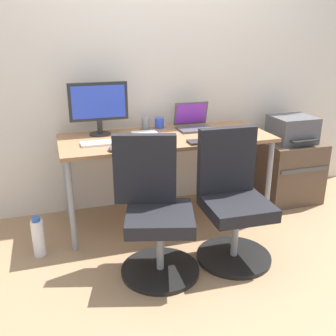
{
  "coord_description": "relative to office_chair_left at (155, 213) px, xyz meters",
  "views": [
    {
      "loc": [
        -0.91,
        -2.95,
        1.58
      ],
      "look_at": [
        0.0,
        -0.05,
        0.49
      ],
      "focal_mm": 41.32,
      "sensor_mm": 36.0,
      "label": 1
    }
  ],
  "objects": [
    {
      "name": "pen_cup",
      "position": [
        0.19,
        0.97,
        0.38
      ],
      "size": [
        0.07,
        0.07,
        0.1
      ],
      "primitive_type": "cylinder",
      "color": "slate",
      "rests_on": "desk"
    },
    {
      "name": "ground_plane",
      "position": [
        0.3,
        0.7,
        -0.42
      ],
      "size": [
        5.28,
        5.28,
        0.0
      ],
      "primitive_type": "plane",
      "color": "#9E7A56"
    },
    {
      "name": "desk",
      "position": [
        0.3,
        0.7,
        0.26
      ],
      "size": [
        1.73,
        0.7,
        0.75
      ],
      "color": "#996B47",
      "rests_on": "ground"
    },
    {
      "name": "desktop_monitor",
      "position": [
        -0.22,
        0.91,
        0.58
      ],
      "size": [
        0.48,
        0.18,
        0.43
      ],
      "color": "#262626",
      "rests_on": "desk"
    },
    {
      "name": "office_chair_left",
      "position": [
        0.0,
        0.0,
        0.0
      ],
      "size": [
        0.54,
        0.54,
        0.94
      ],
      "color": "black",
      "rests_on": "ground"
    },
    {
      "name": "paper_pile",
      "position": [
        0.15,
        0.75,
        0.33
      ],
      "size": [
        0.21,
        0.3,
        0.01
      ],
      "primitive_type": "cube",
      "color": "white",
      "rests_on": "desk"
    },
    {
      "name": "keyboard_by_monitor",
      "position": [
        -0.23,
        0.62,
        0.34
      ],
      "size": [
        0.34,
        0.12,
        0.02
      ],
      "primitive_type": "cube",
      "color": "silver",
      "rests_on": "desk"
    },
    {
      "name": "water_bottle_on_floor",
      "position": [
        -0.77,
        0.41,
        -0.28
      ],
      "size": [
        0.09,
        0.09,
        0.31
      ],
      "color": "white",
      "rests_on": "ground"
    },
    {
      "name": "mouse_by_laptop",
      "position": [
        0.94,
        0.63,
        0.34
      ],
      "size": [
        0.06,
        0.1,
        0.03
      ],
      "primitive_type": "ellipsoid",
      "color": "#515156",
      "rests_on": "desk"
    },
    {
      "name": "office_chair_right",
      "position": [
        0.57,
        0.0,
        0.0
      ],
      "size": [
        0.54,
        0.54,
        0.94
      ],
      "color": "black",
      "rests_on": "ground"
    },
    {
      "name": "side_cabinet",
      "position": [
        1.55,
        0.77,
        -0.13
      ],
      "size": [
        0.54,
        0.5,
        0.58
      ],
      "color": "brown",
      "rests_on": "ground"
    },
    {
      "name": "mouse_by_monitor",
      "position": [
        -0.2,
        0.42,
        0.34
      ],
      "size": [
        0.06,
        0.1,
        0.03
      ],
      "primitive_type": "ellipsoid",
      "color": "#515156",
      "rests_on": "desk"
    },
    {
      "name": "back_wall",
      "position": [
        0.3,
        1.13,
        0.88
      ],
      "size": [
        4.4,
        0.04,
        2.6
      ],
      "primitive_type": "cube",
      "color": "silver",
      "rests_on": "ground"
    },
    {
      "name": "keyboard_by_laptop",
      "position": [
        0.57,
        0.43,
        0.34
      ],
      "size": [
        0.34,
        0.12,
        0.02
      ],
      "primitive_type": "cube",
      "color": "#2D2D2D",
      "rests_on": "desk"
    },
    {
      "name": "printer",
      "position": [
        1.55,
        0.77,
        0.28
      ],
      "size": [
        0.38,
        0.4,
        0.24
      ],
      "color": "#515156",
      "rests_on": "side_cabinet"
    },
    {
      "name": "open_laptop",
      "position": [
        0.61,
        0.88,
        0.38
      ],
      "size": [
        0.31,
        0.27,
        0.22
      ],
      "color": "#4C4C51",
      "rests_on": "desk"
    },
    {
      "name": "coffee_mug",
      "position": [
        0.32,
        0.99,
        0.37
      ],
      "size": [
        0.08,
        0.08,
        0.09
      ],
      "primitive_type": "cylinder",
      "color": "blue",
      "rests_on": "desk"
    }
  ]
}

